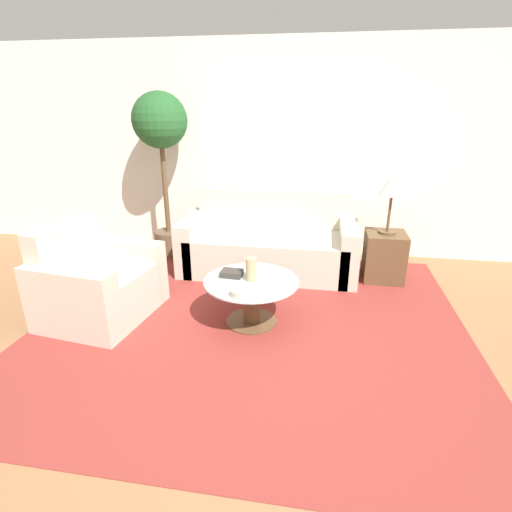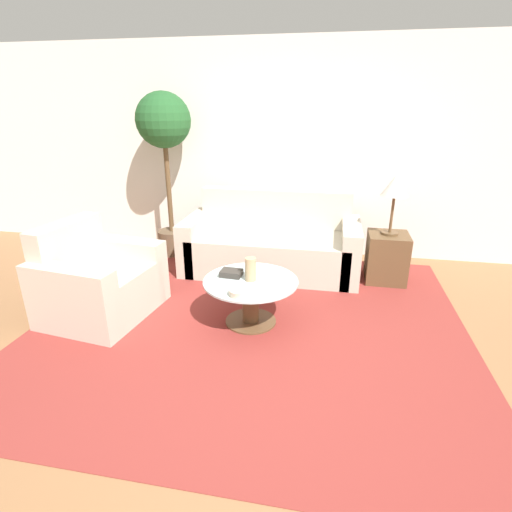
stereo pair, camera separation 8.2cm
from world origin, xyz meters
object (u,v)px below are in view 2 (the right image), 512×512
table_lamp (395,188)px  book_stack (231,273)px  bowl (238,292)px  armchair (96,284)px  sofa_main (272,245)px  potted_plant (165,139)px  vase (251,269)px  coffee_table (251,295)px

table_lamp → book_stack: (-1.48, -1.13, -0.60)m
table_lamp → bowl: 2.09m
armchair → sofa_main: bearing=-38.6°
book_stack → bowl: bearing=-63.5°
potted_plant → bowl: size_ratio=12.80×
vase → bowl: (-0.04, -0.31, -0.08)m
coffee_table → vase: 0.25m
potted_plant → book_stack: potted_plant is taller
coffee_table → table_lamp: table_lamp is taller
book_stack → sofa_main: bearing=86.0°
sofa_main → table_lamp: (1.30, -0.12, 0.75)m
vase → sofa_main: bearing=90.5°
armchair → table_lamp: bearing=-57.6°
coffee_table → book_stack: book_stack is taller
sofa_main → coffee_table: size_ratio=2.41×
table_lamp → vase: bearing=-137.2°
armchair → table_lamp: table_lamp is taller
sofa_main → vase: sofa_main is taller
potted_plant → sofa_main: bearing=-10.6°
bowl → book_stack: (-0.15, 0.37, 0.00)m
sofa_main → armchair: size_ratio=1.87×
potted_plant → coffee_table: bearing=-48.9°
table_lamp → sofa_main: bearing=174.9°
vase → book_stack: bearing=162.7°
coffee_table → vase: size_ratio=4.04×
coffee_table → bowl: size_ratio=5.33×
sofa_main → coffee_table: sofa_main is taller
table_lamp → bowl: table_lamp is taller
coffee_table → book_stack: size_ratio=4.24×
table_lamp → armchair: bearing=-155.1°
table_lamp → potted_plant: bearing=172.1°
bowl → coffee_table: bearing=83.2°
sofa_main → armchair: (-1.44, -1.39, 0.00)m
coffee_table → bowl: bearing=-96.8°
coffee_table → book_stack: 0.26m
coffee_table → vase: vase is taller
vase → potted_plant: bearing=131.1°
table_lamp → book_stack: size_ratio=3.26×
bowl → table_lamp: bearing=48.5°
armchair → table_lamp: size_ratio=1.67×
sofa_main → book_stack: (-0.18, -1.25, 0.15)m
sofa_main → potted_plant: potted_plant is taller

